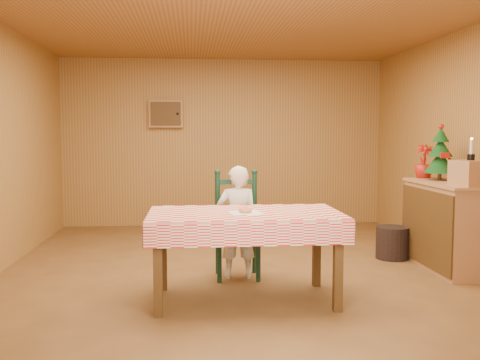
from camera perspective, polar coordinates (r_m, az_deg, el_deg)
The scene contains 13 objects.
ground at distance 5.64m, azimuth 0.19°, elevation -9.84°, with size 6.00×6.00×0.00m, color brown.
cabin_walls at distance 5.99m, azimuth -0.32°, elevation 8.64°, with size 5.10×6.05×2.65m.
dining_table at distance 4.60m, azimuth 0.51°, elevation -4.45°, with size 1.66×0.96×0.77m.
ladder_chair at distance 5.40m, azimuth -0.33°, elevation -5.03°, with size 0.44×0.40×1.08m.
seated_child at distance 5.33m, azimuth -0.27°, elevation -4.51°, with size 0.41×0.27×1.12m, color white.
napkin at distance 4.53m, azimuth 0.57°, elevation -3.51°, with size 0.26×0.26×0.00m, color white.
donut at distance 4.53m, azimuth 0.57°, elevation -3.24°, with size 0.11×0.11×0.04m, color #CE834A.
shelf_unit at distance 6.12m, azimuth 21.32°, elevation -4.54°, with size 0.54×1.24×0.93m.
crate at distance 5.71m, azimuth 23.37°, elevation 0.69°, with size 0.30×0.30×0.25m, color tan.
christmas_tree at distance 6.28m, azimuth 20.58°, elevation 2.55°, with size 0.34×0.34×0.62m.
flower_arrangement at distance 6.53m, azimuth 19.02°, elevation 1.90°, with size 0.22×0.22×0.39m, color #AB1B0F.
candle_set at distance 5.70m, azimuth 23.43°, elevation 2.59°, with size 0.07×0.07×0.22m.
storage_bin at distance 6.45m, azimuth 15.93°, elevation -6.45°, with size 0.37×0.37×0.37m, color black.
Camera 1 is at (-0.51, -5.43, 1.43)m, focal length 40.00 mm.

